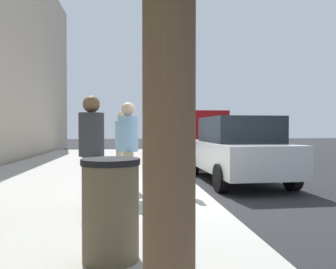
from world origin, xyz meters
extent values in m
plane|color=#232326|center=(0.00, 0.00, 0.00)|extent=(80.00, 80.00, 0.00)
cube|color=#A8A59E|center=(0.00, 3.00, 0.07)|extent=(28.00, 6.00, 0.15)
cylinder|color=gray|center=(-0.12, 0.52, 0.72)|extent=(0.07, 0.07, 1.15)
cube|color=#383D42|center=(-0.22, 0.52, 1.43)|extent=(0.16, 0.11, 0.26)
cube|color=#383D42|center=(-0.02, 0.52, 1.43)|extent=(0.16, 0.11, 0.26)
cube|color=#268C33|center=(-0.22, 0.46, 1.45)|extent=(0.10, 0.01, 0.10)
cube|color=#268C33|center=(-0.02, 0.46, 1.45)|extent=(0.10, 0.01, 0.10)
cylinder|color=tan|center=(-0.19, 1.61, 0.58)|extent=(0.15, 0.15, 0.86)
cylinder|color=tan|center=(-0.58, 1.56, 0.58)|extent=(0.15, 0.15, 0.86)
cylinder|color=#8CB7E0|center=(-0.39, 1.59, 1.36)|extent=(0.40, 0.40, 0.68)
sphere|color=beige|center=(-0.39, 1.59, 1.83)|extent=(0.27, 0.27, 0.27)
cylinder|color=#726656|center=(-1.31, 2.25, 0.59)|extent=(0.15, 0.15, 0.87)
cylinder|color=#726656|center=(-1.66, 2.06, 0.59)|extent=(0.15, 0.15, 0.87)
cylinder|color=#333338|center=(-1.48, 2.16, 1.37)|extent=(0.40, 0.40, 0.69)
sphere|color=brown|center=(-1.48, 2.16, 1.85)|extent=(0.27, 0.27, 0.27)
cylinder|color=tan|center=(0.82, 1.61, 0.56)|extent=(0.15, 0.15, 0.82)
cylinder|color=tan|center=(0.48, 1.78, 0.56)|extent=(0.15, 0.15, 0.82)
cylinder|color=#8CB7E0|center=(0.65, 1.69, 1.30)|extent=(0.38, 0.38, 0.65)
sphere|color=beige|center=(0.65, 1.69, 1.75)|extent=(0.26, 0.26, 0.26)
cube|color=silver|center=(1.91, -1.35, 0.71)|extent=(4.44, 1.94, 0.76)
cube|color=black|center=(1.71, -1.35, 1.43)|extent=(2.24, 1.74, 0.68)
cylinder|color=black|center=(3.32, -0.44, 0.33)|extent=(0.66, 0.24, 0.66)
cylinder|color=black|center=(3.36, -2.19, 0.33)|extent=(0.66, 0.24, 0.66)
cylinder|color=black|center=(0.46, -0.51, 0.33)|extent=(0.66, 0.24, 0.66)
cylinder|color=black|center=(0.50, -2.26, 0.33)|extent=(0.66, 0.24, 0.66)
cube|color=maroon|center=(8.33, -1.35, 1.28)|extent=(5.21, 2.04, 1.80)
cylinder|color=black|center=(10.01, -0.39, 0.38)|extent=(0.76, 0.23, 0.76)
cylinder|color=black|center=(10.02, -2.29, 0.38)|extent=(0.76, 0.23, 0.76)
cylinder|color=black|center=(6.63, -0.41, 0.38)|extent=(0.76, 0.23, 0.76)
cylinder|color=black|center=(6.64, -2.31, 0.38)|extent=(0.76, 0.23, 0.76)
cylinder|color=brown|center=(-4.81, 1.31, 1.45)|extent=(0.32, 0.32, 2.61)
cylinder|color=black|center=(7.54, 0.75, 1.95)|extent=(0.12, 0.12, 3.60)
cube|color=black|center=(7.54, 0.55, 3.30)|extent=(0.24, 0.20, 0.76)
sphere|color=red|center=(7.54, 0.44, 3.54)|extent=(0.14, 0.14, 0.14)
sphere|color=orange|center=(7.54, 0.44, 3.30)|extent=(0.14, 0.14, 0.14)
sphere|color=green|center=(7.54, 0.44, 3.06)|extent=(0.14, 0.14, 0.14)
cylinder|color=brown|center=(-3.48, 1.74, 0.62)|extent=(0.56, 0.56, 0.95)
cylinder|color=black|center=(-3.48, 1.74, 1.13)|extent=(0.59, 0.59, 0.06)
camera|label=1|loc=(-6.74, 1.54, 1.46)|focal=34.73mm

